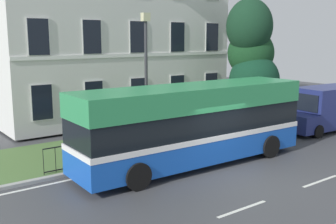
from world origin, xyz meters
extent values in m
cube|color=#404144|center=(0.00, 0.00, -0.03)|extent=(60.00, 56.00, 0.06)
cube|color=silver|center=(0.00, 3.65, 0.00)|extent=(54.00, 0.14, 0.01)
cube|color=silver|center=(-2.00, -1.80, 0.00)|extent=(2.00, 0.12, 0.01)
cube|color=silver|center=(2.00, -1.80, 0.00)|extent=(2.00, 0.12, 0.01)
cube|color=#9E9E99|center=(0.00, 4.12, 0.06)|extent=(57.00, 0.24, 0.12)
cube|color=#4E7039|center=(0.00, 6.54, 0.06)|extent=(57.00, 4.60, 0.12)
cube|color=silver|center=(1.95, 14.31, 5.29)|extent=(14.12, 8.49, 10.34)
cube|color=white|center=(1.95, 10.04, 4.05)|extent=(14.12, 0.06, 0.20)
cube|color=#2D333D|center=(1.95, 10.03, 1.22)|extent=(1.10, 0.06, 2.20)
cube|color=white|center=(-3.69, 10.03, 1.87)|extent=(1.12, 0.04, 1.83)
cube|color=black|center=(-3.69, 10.01, 1.87)|extent=(1.02, 0.03, 1.73)
cube|color=white|center=(-0.87, 10.03, 1.87)|extent=(1.12, 0.04, 1.83)
cube|color=black|center=(-0.87, 10.01, 1.87)|extent=(1.02, 0.03, 1.73)
cube|color=white|center=(1.95, 10.03, 1.87)|extent=(1.12, 0.04, 1.83)
cube|color=black|center=(1.95, 10.01, 1.87)|extent=(1.02, 0.03, 1.73)
cube|color=white|center=(4.78, 10.03, 1.87)|extent=(1.12, 0.04, 1.83)
cube|color=black|center=(4.78, 10.01, 1.87)|extent=(1.02, 0.03, 1.73)
cube|color=white|center=(7.60, 10.03, 1.87)|extent=(1.12, 0.04, 1.83)
cube|color=black|center=(7.60, 10.01, 1.87)|extent=(1.02, 0.03, 1.73)
cube|color=white|center=(-3.69, 10.03, 5.05)|extent=(1.12, 0.04, 1.83)
cube|color=black|center=(-3.69, 10.01, 5.05)|extent=(1.02, 0.03, 1.73)
cube|color=white|center=(-0.87, 10.03, 5.05)|extent=(1.12, 0.04, 1.83)
cube|color=black|center=(-0.87, 10.01, 5.05)|extent=(1.02, 0.03, 1.73)
cube|color=white|center=(1.95, 10.03, 5.05)|extent=(1.12, 0.04, 1.83)
cube|color=black|center=(1.95, 10.01, 5.05)|extent=(1.02, 0.03, 1.73)
cube|color=white|center=(4.78, 10.03, 5.05)|extent=(1.12, 0.04, 1.83)
cube|color=black|center=(4.78, 10.01, 5.05)|extent=(1.02, 0.03, 1.73)
cube|color=white|center=(7.60, 10.03, 5.05)|extent=(1.12, 0.04, 1.83)
cube|color=black|center=(7.60, 10.01, 5.05)|extent=(1.02, 0.03, 1.73)
cube|color=black|center=(1.95, 4.40, 1.07)|extent=(15.40, 0.04, 0.04)
cube|color=black|center=(1.95, 4.40, 0.20)|extent=(15.40, 0.04, 0.04)
cylinder|color=black|center=(-5.74, 4.40, 0.59)|extent=(0.02, 0.02, 0.95)
cylinder|color=black|center=(-5.29, 4.40, 0.59)|extent=(0.02, 0.02, 0.95)
cylinder|color=black|center=(-4.84, 4.40, 0.59)|extent=(0.02, 0.02, 0.95)
cylinder|color=black|center=(-4.39, 4.40, 0.59)|extent=(0.02, 0.02, 0.95)
cylinder|color=black|center=(-3.93, 4.40, 0.59)|extent=(0.02, 0.02, 0.95)
cylinder|color=black|center=(-3.48, 4.40, 0.59)|extent=(0.02, 0.02, 0.95)
cylinder|color=black|center=(-3.03, 4.40, 0.59)|extent=(0.02, 0.02, 0.95)
cylinder|color=black|center=(-2.57, 4.40, 0.59)|extent=(0.02, 0.02, 0.95)
cylinder|color=black|center=(-2.12, 4.40, 0.59)|extent=(0.02, 0.02, 0.95)
cylinder|color=black|center=(-1.67, 4.40, 0.59)|extent=(0.02, 0.02, 0.95)
cylinder|color=black|center=(-1.22, 4.40, 0.59)|extent=(0.02, 0.02, 0.95)
cylinder|color=black|center=(-0.76, 4.40, 0.59)|extent=(0.02, 0.02, 0.95)
cylinder|color=black|center=(-0.31, 4.40, 0.59)|extent=(0.02, 0.02, 0.95)
cylinder|color=black|center=(0.14, 4.40, 0.59)|extent=(0.02, 0.02, 0.95)
cylinder|color=black|center=(0.60, 4.40, 0.59)|extent=(0.02, 0.02, 0.95)
cylinder|color=black|center=(1.05, 4.40, 0.59)|extent=(0.02, 0.02, 0.95)
cylinder|color=black|center=(1.50, 4.40, 0.59)|extent=(0.02, 0.02, 0.95)
cylinder|color=black|center=(1.95, 4.40, 0.59)|extent=(0.02, 0.02, 0.95)
cylinder|color=black|center=(2.41, 4.40, 0.59)|extent=(0.02, 0.02, 0.95)
cylinder|color=black|center=(2.86, 4.40, 0.59)|extent=(0.02, 0.02, 0.95)
cylinder|color=black|center=(3.31, 4.40, 0.59)|extent=(0.02, 0.02, 0.95)
cylinder|color=black|center=(3.77, 4.40, 0.59)|extent=(0.02, 0.02, 0.95)
cylinder|color=black|center=(4.22, 4.40, 0.59)|extent=(0.02, 0.02, 0.95)
cylinder|color=black|center=(4.67, 4.40, 0.59)|extent=(0.02, 0.02, 0.95)
cylinder|color=black|center=(5.12, 4.40, 0.59)|extent=(0.02, 0.02, 0.95)
cylinder|color=black|center=(5.58, 4.40, 0.59)|extent=(0.02, 0.02, 0.95)
cylinder|color=black|center=(6.03, 4.40, 0.59)|extent=(0.02, 0.02, 0.95)
cylinder|color=black|center=(6.48, 4.40, 0.59)|extent=(0.02, 0.02, 0.95)
cylinder|color=black|center=(6.94, 4.40, 0.59)|extent=(0.02, 0.02, 0.95)
cylinder|color=black|center=(7.39, 4.40, 0.59)|extent=(0.02, 0.02, 0.95)
cylinder|color=black|center=(7.84, 4.40, 0.59)|extent=(0.02, 0.02, 0.95)
cylinder|color=black|center=(8.29, 4.40, 0.59)|extent=(0.02, 0.02, 0.95)
cylinder|color=black|center=(8.75, 4.40, 0.59)|extent=(0.02, 0.02, 0.95)
cylinder|color=black|center=(9.20, 4.40, 0.59)|extent=(0.02, 0.02, 0.95)
cylinder|color=black|center=(9.65, 4.40, 0.59)|extent=(0.02, 0.02, 0.95)
cylinder|color=#423328|center=(7.95, 6.96, 0.73)|extent=(0.45, 0.45, 1.23)
ellipsoid|color=#173A1D|center=(7.79, 6.78, 0.98)|extent=(3.82, 3.82, 2.55)
ellipsoid|color=#113723|center=(7.98, 6.71, 2.54)|extent=(2.97, 2.97, 3.04)
ellipsoid|color=#163E1F|center=(8.13, 7.19, 4.11)|extent=(2.77, 2.77, 2.83)
ellipsoid|color=#153420|center=(7.71, 6.98, 5.67)|extent=(2.71, 2.71, 3.21)
cube|color=blue|center=(-0.37, 2.42, 0.79)|extent=(9.97, 2.57, 1.05)
cube|color=white|center=(-0.37, 2.42, 1.27)|extent=(9.99, 2.59, 0.20)
cube|color=black|center=(-0.37, 2.42, 1.81)|extent=(9.89, 2.53, 0.99)
cube|color=#2D8F53|center=(-0.37, 2.42, 2.74)|extent=(9.97, 2.57, 0.88)
cube|color=black|center=(4.61, 2.31, 1.76)|extent=(0.10, 1.98, 0.91)
cube|color=black|center=(4.61, 2.31, 2.70)|extent=(0.10, 1.70, 0.56)
cylinder|color=silver|center=(4.63, 3.06, 0.48)|extent=(0.04, 0.20, 0.20)
cylinder|color=silver|center=(4.60, 1.55, 0.48)|extent=(0.04, 0.20, 0.20)
cylinder|color=black|center=(2.93, 3.47, 0.48)|extent=(0.97, 0.32, 0.96)
cylinder|color=black|center=(2.88, 1.22, 0.48)|extent=(0.97, 0.32, 0.96)
cylinder|color=black|center=(-3.62, 3.61, 0.48)|extent=(0.97, 0.32, 0.96)
cylinder|color=black|center=(-3.66, 1.36, 0.48)|extent=(0.97, 0.32, 0.96)
cube|color=navy|center=(7.14, 2.92, 0.68)|extent=(1.21, 2.02, 0.91)
cube|color=navy|center=(9.85, 2.75, 1.31)|extent=(4.46, 2.23, 2.17)
cube|color=black|center=(7.66, 2.89, 1.70)|extent=(0.16, 1.57, 0.88)
cylinder|color=black|center=(7.52, 1.96, 0.34)|extent=(0.69, 0.26, 0.68)
cylinder|color=black|center=(7.64, 3.83, 0.34)|extent=(0.69, 0.26, 0.68)
cylinder|color=black|center=(11.10, 3.61, 0.34)|extent=(0.69, 0.26, 0.68)
cylinder|color=#333338|center=(-0.51, 5.53, 2.92)|extent=(0.14, 0.14, 5.60)
cube|color=beige|center=(-0.51, 5.53, 5.90)|extent=(0.36, 0.24, 0.36)
cylinder|color=black|center=(4.91, 4.91, 0.63)|extent=(0.44, 0.44, 1.02)
ellipsoid|color=black|center=(4.91, 4.91, 1.21)|extent=(0.45, 0.45, 0.16)
camera|label=1|loc=(-10.58, -9.61, 5.02)|focal=43.59mm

